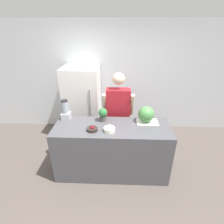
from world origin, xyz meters
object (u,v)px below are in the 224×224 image
object	(u,v)px
bowl_cream	(109,129)
blender	(65,111)
potted_plant	(103,114)
watermelon	(146,114)
bowl_cherries	(92,129)
person	(118,114)
refrigerator	(83,103)

from	to	relation	value
bowl_cream	blender	xyz separation A→B (m)	(-0.79, 0.38, 0.12)
bowl_cream	potted_plant	world-z (taller)	potted_plant
watermelon	bowl_cherries	xyz separation A→B (m)	(-0.88, -0.31, -0.12)
bowl_cherries	bowl_cream	xyz separation A→B (m)	(0.27, -0.01, 0.01)
watermelon	bowl_cherries	world-z (taller)	watermelon
bowl_cherries	bowl_cream	size ratio (longest dim) A/B	0.96
blender	bowl_cherries	bearing A→B (deg)	-35.62
blender	potted_plant	world-z (taller)	blender
watermelon	bowl_cream	xyz separation A→B (m)	(-0.61, -0.32, -0.11)
bowl_cherries	bowl_cream	world-z (taller)	bowl_cream
person	potted_plant	bearing A→B (deg)	-123.11
potted_plant	refrigerator	bearing A→B (deg)	118.00
refrigerator	bowl_cream	bearing A→B (deg)	-63.75
bowl_cream	potted_plant	distance (m)	0.38
watermelon	potted_plant	xyz separation A→B (m)	(-0.74, 0.02, -0.02)
potted_plant	watermelon	bearing A→B (deg)	-1.54
person	blender	xyz separation A→B (m)	(-0.92, -0.36, 0.23)
person	blender	bearing A→B (deg)	-158.60
refrigerator	blender	xyz separation A→B (m)	(-0.10, -1.03, 0.27)
person	potted_plant	distance (m)	0.52
person	bowl_cream	xyz separation A→B (m)	(-0.13, -0.74, 0.12)
refrigerator	watermelon	distance (m)	1.71
refrigerator	potted_plant	xyz separation A→B (m)	(0.56, -1.06, 0.24)
watermelon	person	bearing A→B (deg)	138.89
bowl_cherries	blender	world-z (taller)	blender
person	bowl_cherries	world-z (taller)	person
person	potted_plant	world-z (taller)	person
person	bowl_cream	distance (m)	0.76
bowl_cream	bowl_cherries	bearing A→B (deg)	177.98
watermelon	potted_plant	bearing A→B (deg)	178.46
person	bowl_cherries	bearing A→B (deg)	-118.85
watermelon	blender	world-z (taller)	blender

